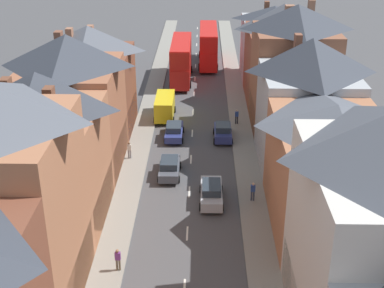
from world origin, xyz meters
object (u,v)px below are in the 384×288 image
car_near_silver (169,167)px  pedestrian_mid_left (118,259)px  double_decker_bus_lead (208,45)px  pedestrian_mid_right (253,191)px  car_near_blue (223,132)px  car_parked_right_a (174,131)px  pedestrian_far_left (129,149)px  pedestrian_far_right (237,116)px  car_parked_left_a (211,192)px  double_decker_bus_mid_street (181,60)px  delivery_van (165,106)px

car_near_silver → pedestrian_mid_left: (-2.55, -13.29, 0.22)m
double_decker_bus_lead → pedestrian_mid_right: size_ratio=6.71×
double_decker_bus_lead → car_near_silver: (-3.59, -33.96, -2.00)m
car_near_blue → car_parked_right_a: size_ratio=0.90×
double_decker_bus_lead → pedestrian_mid_right: bearing=-85.1°
car_near_silver → pedestrian_mid_right: pedestrian_mid_right is taller
pedestrian_far_left → pedestrian_far_right: 13.38m
car_parked_left_a → pedestrian_mid_left: bearing=-124.5°
pedestrian_mid_left → car_near_silver: bearing=79.1°
double_decker_bus_mid_street → car_parked_right_a: (0.01, -18.50, -2.02)m
pedestrian_far_right → car_parked_right_a: bearing=-151.3°
car_parked_right_a → pedestrian_far_right: size_ratio=2.72×
car_parked_right_a → pedestrian_mid_right: size_ratio=2.72×
car_near_silver → pedestrian_far_right: pedestrian_far_right is taller
delivery_van → pedestrian_mid_right: (8.20, -17.76, -0.30)m
double_decker_bus_lead → delivery_van: (-4.89, -20.54, -1.48)m
pedestrian_mid_left → pedestrian_mid_right: (9.45, 8.95, 0.00)m
pedestrian_far_left → car_near_blue: bearing=28.1°
double_decker_bus_mid_street → pedestrian_far_left: 23.79m
delivery_van → car_parked_left_a: bearing=-74.6°
car_near_silver → delivery_van: bearing=95.5°
car_parked_left_a → pedestrian_mid_left: (-6.15, -8.94, 0.18)m
car_parked_right_a → pedestrian_mid_left: size_ratio=2.72×
car_parked_right_a → pedestrian_mid_left: (-2.55, -21.21, 0.23)m
car_near_silver → pedestrian_mid_left: bearing=-100.9°
car_near_silver → double_decker_bus_mid_street: bearing=90.0°
car_near_blue → pedestrian_mid_right: size_ratio=2.43×
car_near_silver → car_parked_left_a: bearing=-50.4°
car_parked_left_a → pedestrian_far_right: pedestrian_far_right is taller
pedestrian_mid_left → pedestrian_far_right: (9.04, 24.76, 0.00)m
double_decker_bus_lead → delivery_van: 21.17m
car_parked_right_a → delivery_van: bearing=103.3°
car_near_blue → car_parked_left_a: 12.13m
car_parked_right_a → pedestrian_far_right: pedestrian_far_right is taller
pedestrian_far_left → pedestrian_far_right: size_ratio=1.00×
double_decker_bus_mid_street → car_near_blue: double_decker_bus_mid_street is taller
pedestrian_mid_right → pedestrian_far_left: 13.05m
double_decker_bus_lead → pedestrian_mid_right: 38.49m
pedestrian_far_right → pedestrian_mid_right: bearing=-88.5°
car_near_silver → delivery_van: size_ratio=0.83×
car_parked_left_a → delivery_van: bearing=105.4°
pedestrian_far_right → pedestrian_far_left: bearing=-140.8°
double_decker_bus_mid_street → car_parked_right_a: 18.61m
double_decker_bus_lead → car_parked_right_a: 26.37m
delivery_van → pedestrian_mid_right: 19.57m
pedestrian_mid_right → car_parked_left_a: bearing=-179.8°
car_parked_right_a → delivery_van: (-1.30, 5.50, 0.54)m
pedestrian_mid_right → pedestrian_far_left: bearing=145.7°
car_near_silver → pedestrian_far_right: 13.18m
car_parked_left_a → car_near_blue: bearing=83.8°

